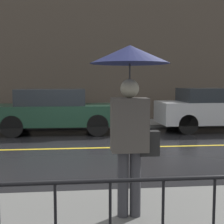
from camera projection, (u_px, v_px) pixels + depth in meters
ground_plane at (81, 148)px, 8.21m from camera, size 80.00×80.00×0.00m
sidewalk_far at (80, 124)px, 12.68m from camera, size 28.00×2.00×0.10m
lane_marking at (81, 148)px, 8.21m from camera, size 25.20×0.12×0.01m
building_storefront at (79, 52)px, 13.54m from camera, size 28.00×0.30×6.11m
railing_foreground at (83, 218)px, 2.45m from camera, size 12.00×0.04×0.88m
pedestrian at (130, 87)px, 3.66m from camera, size 0.94×0.94×2.06m
car_dark_green at (56, 110)px, 10.63m from camera, size 4.33×1.71×1.51m
car_silver at (213, 109)px, 11.21m from camera, size 4.05×1.72×1.53m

